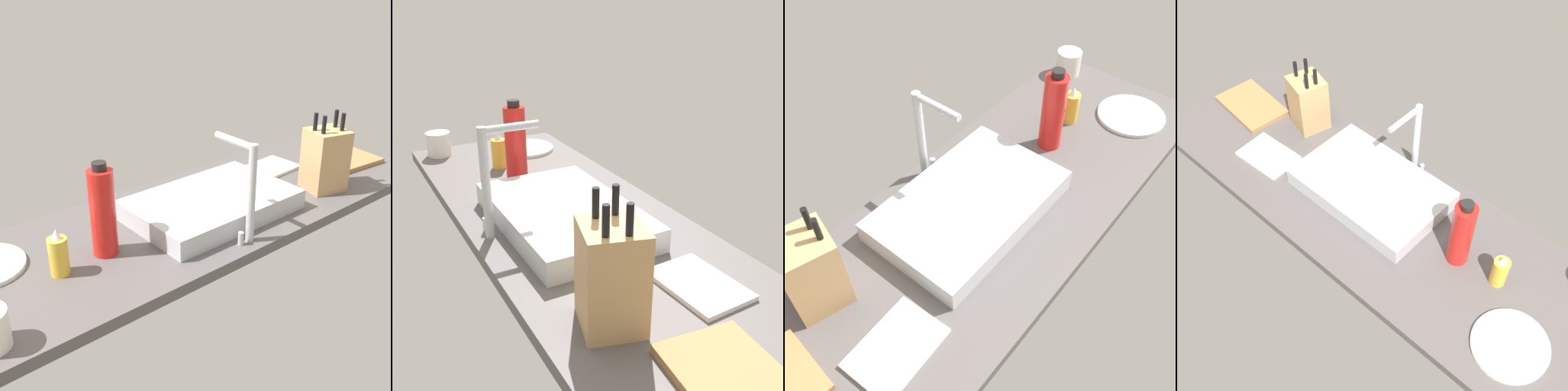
% 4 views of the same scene
% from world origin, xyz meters
% --- Properties ---
extents(countertop_slab, '(1.73, 0.58, 0.04)m').
position_xyz_m(countertop_slab, '(0.00, 0.00, 0.02)').
color(countertop_slab, '#514C4C').
rests_on(countertop_slab, ground).
extents(sink_basin, '(0.52, 0.33, 0.06)m').
position_xyz_m(sink_basin, '(0.00, 0.04, 0.07)').
color(sink_basin, '#B7BABF').
rests_on(sink_basin, countertop_slab).
extents(faucet, '(0.06, 0.16, 0.30)m').
position_xyz_m(faucet, '(0.03, 0.22, 0.21)').
color(faucet, '#B7BABF').
rests_on(faucet, countertop_slab).
extents(knife_block, '(0.15, 0.15, 0.27)m').
position_xyz_m(knife_block, '(-0.43, 0.14, 0.14)').
color(knife_block, tan).
rests_on(knife_block, countertop_slab).
extents(cutting_board, '(0.30, 0.21, 0.02)m').
position_xyz_m(cutting_board, '(-0.68, 0.05, 0.04)').
color(cutting_board, '#9E7042').
rests_on(cutting_board, countertop_slab).
extents(soap_bottle, '(0.05, 0.05, 0.13)m').
position_xyz_m(soap_bottle, '(0.53, 0.04, 0.09)').
color(soap_bottle, gold).
rests_on(soap_bottle, countertop_slab).
extents(water_bottle, '(0.07, 0.07, 0.27)m').
position_xyz_m(water_bottle, '(0.38, 0.03, 0.16)').
color(water_bottle, red).
rests_on(water_bottle, countertop_slab).
extents(dinner_plate, '(0.23, 0.23, 0.01)m').
position_xyz_m(dinner_plate, '(0.68, -0.11, 0.04)').
color(dinner_plate, silver).
rests_on(dinner_plate, countertop_slab).
extents(dish_towel, '(0.21, 0.15, 0.01)m').
position_xyz_m(dish_towel, '(-0.41, -0.09, 0.04)').
color(dish_towel, white).
rests_on(dish_towel, countertop_slab).
extents(coffee_mug, '(0.09, 0.09, 0.09)m').
position_xyz_m(coffee_mug, '(0.77, 0.20, 0.08)').
color(coffee_mug, silver).
rests_on(coffee_mug, countertop_slab).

